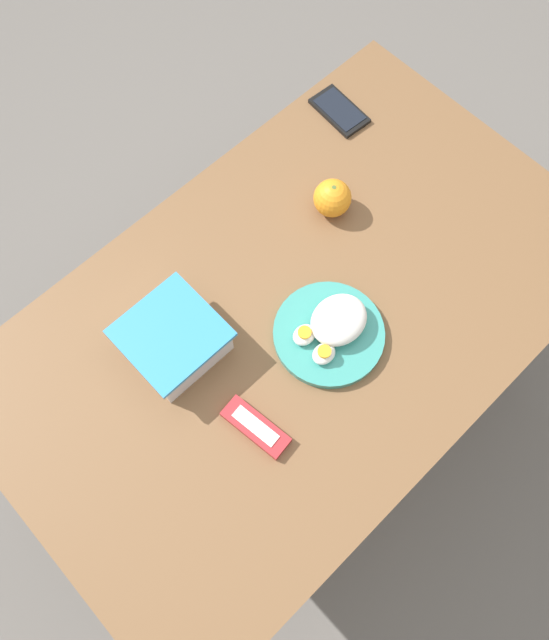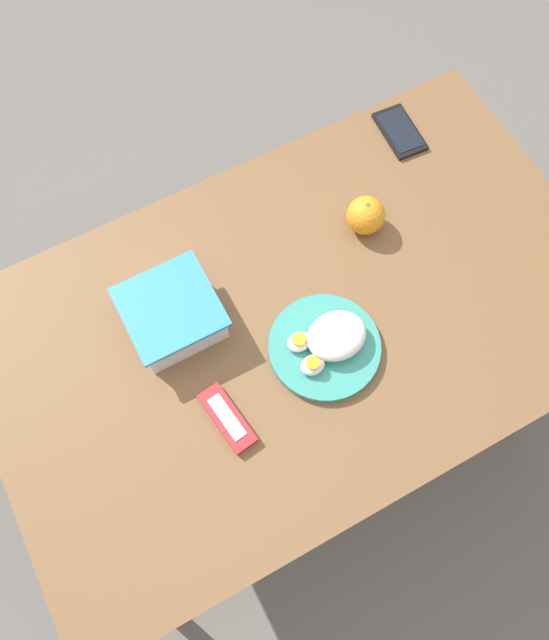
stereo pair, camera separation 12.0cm
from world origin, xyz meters
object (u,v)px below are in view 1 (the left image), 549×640
object	(u,v)px
orange_fruit	(332,198)
cell_phone	(339,111)
candy_bar	(256,427)
rice_plate	(331,329)
food_container	(174,341)

from	to	relation	value
orange_fruit	cell_phone	xyz separation A→B (m)	(0.20, 0.17, -0.03)
orange_fruit	candy_bar	xyz separation A→B (m)	(-0.44, -0.24, -0.03)
rice_plate	cell_phone	bearing A→B (deg)	42.37
food_container	orange_fruit	distance (m)	0.44
food_container	cell_phone	world-z (taller)	food_container
orange_fruit	candy_bar	world-z (taller)	orange_fruit
rice_plate	food_container	bearing A→B (deg)	141.63
rice_plate	candy_bar	bearing A→B (deg)	-171.27
cell_phone	food_container	bearing A→B (deg)	-164.41
orange_fruit	candy_bar	bearing A→B (deg)	-151.74
candy_bar	cell_phone	bearing A→B (deg)	32.33
orange_fruit	cell_phone	bearing A→B (deg)	40.21
orange_fruit	cell_phone	world-z (taller)	orange_fruit
food_container	cell_phone	xyz separation A→B (m)	(0.64, 0.18, -0.03)
candy_bar	food_container	bearing A→B (deg)	90.84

